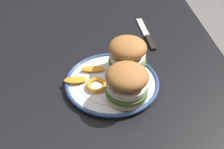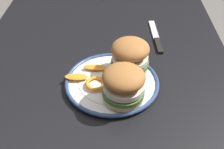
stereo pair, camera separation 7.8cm
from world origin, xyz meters
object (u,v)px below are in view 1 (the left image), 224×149
(sandwich_half_right, at_px, (127,83))
(table_knife, at_px, (147,36))
(sandwich_half_left, at_px, (128,54))
(dining_table, at_px, (99,96))
(dinner_plate, at_px, (112,82))

(sandwich_half_right, bearing_deg, table_knife, 159.00)
(sandwich_half_left, xyz_separation_m, sandwich_half_right, (0.13, -0.02, 0.00))
(sandwich_half_left, relative_size, sandwich_half_right, 1.01)
(dining_table, relative_size, sandwich_half_right, 11.30)
(dining_table, xyz_separation_m, table_knife, (-0.21, 0.19, 0.09))
(sandwich_half_left, height_order, sandwich_half_right, same)
(dining_table, height_order, sandwich_half_left, sandwich_half_left)
(dining_table, distance_m, table_knife, 0.30)
(dining_table, relative_size, dinner_plate, 5.20)
(table_knife, bearing_deg, sandwich_half_right, -21.00)
(sandwich_half_left, height_order, table_knife, sandwich_half_left)
(dinner_plate, distance_m, sandwich_half_right, 0.10)
(sandwich_half_right, bearing_deg, dining_table, -148.83)
(sandwich_half_right, distance_m, table_knife, 0.35)
(sandwich_half_left, relative_size, table_knife, 0.59)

